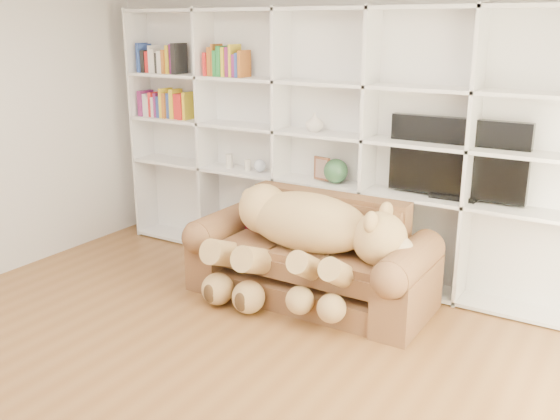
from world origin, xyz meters
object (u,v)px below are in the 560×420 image
Objects in this scene: sofa at (312,262)px; teddy_bear at (303,235)px; gift_box at (372,299)px; tv at (457,159)px.

teddy_bear is (0.01, -0.17, 0.28)m from sofa.
teddy_bear is at bearing -88.23° from sofa.
tv reaches higher than gift_box.
teddy_bear is 1.39m from tv.
teddy_bear is at bearing -139.89° from tv.
sofa is 0.60m from gift_box.
tv is (0.97, 0.82, 0.59)m from teddy_bear.
teddy_bear is 5.20× the size of gift_box.
tv is at bearing 59.05° from gift_box.
gift_box is (0.56, 0.14, -0.48)m from teddy_bear.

